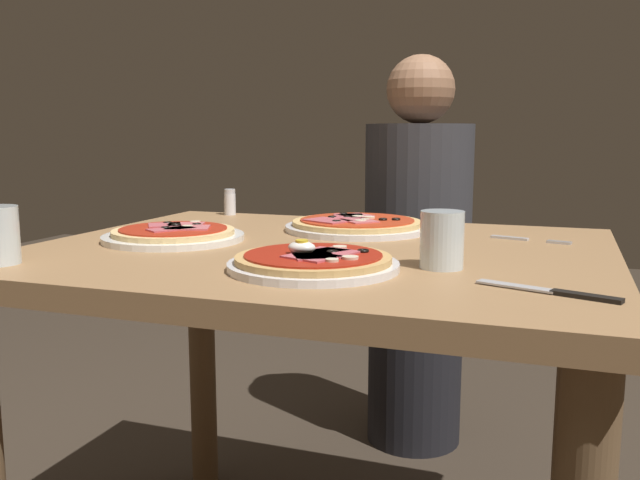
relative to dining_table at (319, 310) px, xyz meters
name	(u,v)px	position (x,y,z in m)	size (l,w,h in m)	color
dining_table	(319,310)	(0.00, 0.00, 0.00)	(1.06, 0.86, 0.74)	#9E754C
pizza_foreground	(313,262)	(0.06, -0.21, 0.14)	(0.27, 0.27, 0.05)	white
pizza_across_left	(357,225)	(0.01, 0.22, 0.13)	(0.31, 0.31, 0.03)	white
pizza_across_right	(174,234)	(-0.30, -0.03, 0.13)	(0.28, 0.28, 0.03)	white
water_glass_near	(442,243)	(0.25, -0.13, 0.16)	(0.07, 0.07, 0.09)	silver
fork	(524,239)	(0.36, 0.21, 0.12)	(0.16, 0.06, 0.00)	silver
knife	(557,292)	(0.42, -0.25, 0.13)	(0.19, 0.08, 0.01)	silver
salt_shaker	(230,202)	(-0.38, 0.39, 0.16)	(0.03, 0.03, 0.07)	white
diner_person	(417,264)	(0.02, 0.83, -0.06)	(0.32, 0.32, 1.18)	black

